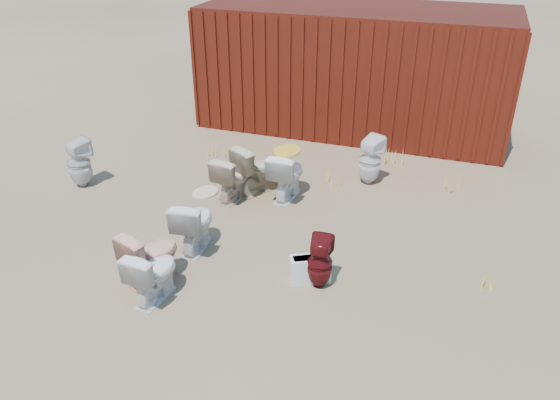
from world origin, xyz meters
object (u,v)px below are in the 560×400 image
(toilet_front_pink, at_px, (151,255))
(toilet_back_beige_right, at_px, (258,168))
(toilet_front_c, at_px, (194,224))
(toilet_back_yellowlid, at_px, (287,175))
(toilet_back_e, at_px, (370,160))
(shipping_container, at_px, (355,68))
(toilet_front_maroon, at_px, (320,262))
(toilet_back_a, at_px, (79,163))
(loose_tank, at_px, (310,269))
(toilet_front_a, at_px, (153,273))
(toilet_back_beige_left, at_px, (233,177))

(toilet_front_pink, bearing_deg, toilet_back_beige_right, -78.07)
(toilet_front_c, relative_size, toilet_back_yellowlid, 0.97)
(toilet_front_pink, relative_size, toilet_front_c, 0.97)
(toilet_front_pink, height_order, toilet_back_e, toilet_back_e)
(shipping_container, bearing_deg, toilet_front_maroon, -81.36)
(toilet_back_a, xyz_separation_m, toilet_back_yellowlid, (3.34, 0.74, -0.02))
(shipping_container, relative_size, toilet_front_maroon, 8.82)
(shipping_container, bearing_deg, toilet_front_c, -100.32)
(toilet_front_maroon, relative_size, toilet_back_beige_right, 0.83)
(toilet_back_yellowlid, height_order, loose_tank, toilet_back_yellowlid)
(toilet_front_pink, xyz_separation_m, toilet_back_e, (2.00, 3.56, 0.04))
(toilet_back_beige_right, height_order, toilet_back_e, same)
(toilet_front_a, relative_size, toilet_back_yellowlid, 0.89)
(toilet_back_beige_right, distance_m, toilet_back_e, 1.87)
(toilet_front_maroon, xyz_separation_m, toilet_back_a, (-4.45, 1.31, 0.07))
(toilet_front_a, height_order, toilet_back_yellowlid, toilet_back_yellowlid)
(toilet_front_pink, distance_m, loose_tank, 1.96)
(toilet_back_beige_left, distance_m, toilet_back_e, 2.30)
(toilet_back_yellowlid, bearing_deg, toilet_front_maroon, 121.48)
(toilet_front_pink, distance_m, toilet_back_beige_left, 2.30)
(shipping_container, xyz_separation_m, toilet_back_yellowlid, (-0.26, -3.52, -0.80))
(toilet_front_c, bearing_deg, shipping_container, -106.57)
(toilet_front_pink, bearing_deg, shipping_container, -80.74)
(toilet_front_a, height_order, toilet_front_maroon, toilet_front_a)
(toilet_back_beige_left, bearing_deg, loose_tank, 146.06)
(loose_tank, bearing_deg, toilet_front_pink, 171.00)
(toilet_front_a, bearing_deg, shipping_container, -92.56)
(toilet_back_a, height_order, toilet_back_beige_left, toilet_back_a)
(toilet_front_maroon, bearing_deg, toilet_front_a, 22.87)
(toilet_back_a, relative_size, loose_tank, 1.66)
(shipping_container, xyz_separation_m, toilet_front_a, (-0.93, -6.43, -0.85))
(shipping_container, bearing_deg, toilet_back_beige_left, -105.22)
(toilet_back_e, distance_m, loose_tank, 2.94)
(toilet_back_beige_left, bearing_deg, toilet_front_a, 101.98)
(toilet_back_yellowlid, bearing_deg, toilet_front_a, 80.09)
(toilet_back_yellowlid, relative_size, toilet_back_e, 0.96)
(toilet_front_a, bearing_deg, toilet_back_beige_right, -87.49)
(toilet_back_a, xyz_separation_m, toilet_back_e, (4.47, 1.67, -0.00))
(toilet_front_pink, distance_m, toilet_front_c, 0.84)
(toilet_front_pink, xyz_separation_m, toilet_front_c, (0.16, 0.82, 0.01))
(toilet_front_pink, xyz_separation_m, toilet_front_maroon, (1.98, 0.58, -0.04))
(toilet_back_beige_left, xyz_separation_m, toilet_back_yellowlid, (0.78, 0.33, 0.02))
(toilet_front_maroon, bearing_deg, loose_tank, -24.98)
(toilet_back_beige_right, bearing_deg, toilet_front_pink, 111.67)
(shipping_container, distance_m, toilet_front_pink, 6.30)
(toilet_front_maroon, distance_m, toilet_back_e, 2.98)
(toilet_front_a, relative_size, toilet_back_beige_left, 0.95)
(toilet_front_c, relative_size, loose_tank, 1.54)
(toilet_front_maroon, bearing_deg, toilet_back_beige_left, -45.50)
(toilet_back_e, height_order, loose_tank, toilet_back_e)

